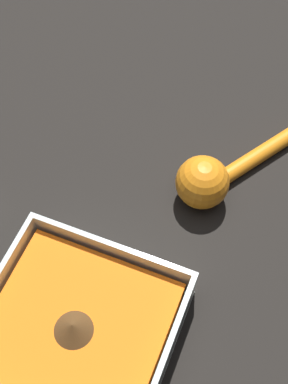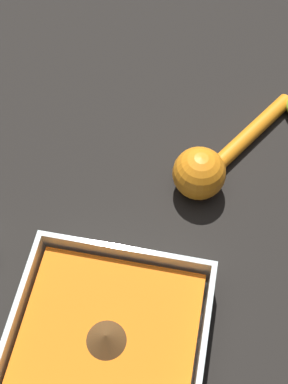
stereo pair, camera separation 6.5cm
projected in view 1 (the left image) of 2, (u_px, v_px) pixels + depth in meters
name	position (u px, v px, depth m)	size (l,w,h in m)	color
ground_plane	(73.00, 295.00, 0.61)	(4.00, 4.00, 0.00)	black
square_dish	(76.00, 335.00, 0.56)	(0.20, 0.20, 0.06)	silver
lemon_squeezer	(215.00, 176.00, 0.66)	(0.14, 0.20, 0.07)	orange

